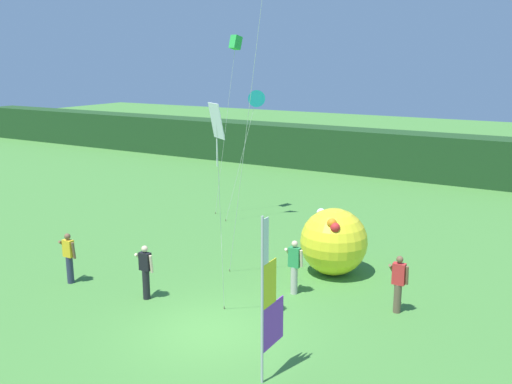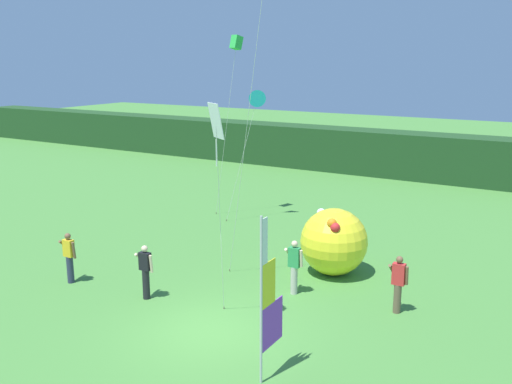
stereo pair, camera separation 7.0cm
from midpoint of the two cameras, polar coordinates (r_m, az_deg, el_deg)
The scene contains 11 objects.
ground_plane at distance 15.91m, azimuth -4.76°, elevation -13.72°, with size 120.00×120.00×0.00m, color #478438.
distant_treeline at distance 36.05m, azimuth 16.73°, elevation 3.40°, with size 80.00×2.40×2.77m, color #1E421E.
banner_flag at distance 13.01m, azimuth 1.12°, elevation -10.86°, with size 0.06×1.03×3.94m.
person_near_banner at distance 17.77m, azimuth -11.11°, elevation -7.73°, with size 0.55×0.48×1.71m.
person_mid_field at distance 17.84m, azimuth 3.76°, elevation -7.36°, with size 0.55×0.48×1.74m.
person_far_left at distance 19.62m, azimuth -18.32°, elevation -6.17°, with size 0.55×0.48×1.70m.
person_far_right at distance 17.04m, azimuth 13.97°, elevation -8.79°, with size 0.55×0.48×1.73m.
inflatable_balloon at distance 19.53m, azimuth 7.69°, elevation -4.94°, with size 2.29×2.29×2.29m.
kite_green_box_0 at distance 25.48m, azimuth -2.15°, elevation 14.61°, with size 1.49×0.59×8.20m.
kite_white_diamond_2 at distance 14.32m, azimuth -4.10°, elevation 6.17°, with size 1.01×1.51×6.14m.
kite_cyan_delta_3 at distance 24.99m, azimuth -0.05°, elevation 9.36°, with size 1.57×1.17×5.91m.
Camera 1 is at (8.21, -11.57, 7.21)m, focal length 39.92 mm.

